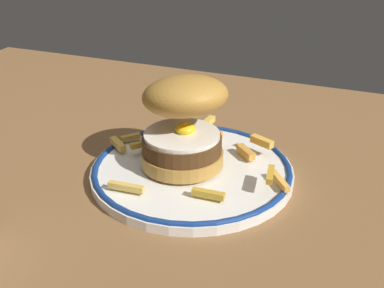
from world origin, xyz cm
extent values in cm
cube|color=brown|center=(0.00, 0.00, -2.00)|extent=(124.06, 86.34, 4.00)
cylinder|color=white|center=(4.29, 1.83, 0.60)|extent=(26.25, 26.25, 1.20)
torus|color=navy|center=(4.29, 1.83, 1.20)|extent=(25.85, 25.85, 0.80)
cylinder|color=#B28038|center=(2.94, 1.73, 2.50)|extent=(10.69, 10.69, 1.80)
cylinder|color=#482D15|center=(2.94, 1.73, 4.42)|extent=(10.25, 10.25, 2.05)
cylinder|color=white|center=(2.94, 1.73, 5.70)|extent=(9.70, 9.70, 0.50)
ellipsoid|color=yellow|center=(3.17, 2.28, 6.37)|extent=(2.60, 2.60, 1.40)
ellipsoid|color=#B57F33|center=(2.71, 3.42, 10.34)|extent=(15.88, 15.86, 6.71)
cube|color=#EEB84F|center=(-7.14, 2.63, 2.05)|extent=(3.47, 2.92, 0.90)
cube|color=gold|center=(9.99, 6.97, 2.09)|extent=(3.17, 3.08, 0.98)
cube|color=gold|center=(-3.22, 3.12, 2.68)|extent=(3.15, 3.65, 0.72)
cube|color=gold|center=(11.64, 8.90, 3.08)|extent=(3.47, 2.29, 0.99)
cube|color=gold|center=(-0.62, -6.73, 1.98)|extent=(4.50, 1.07, 0.76)
cube|color=gold|center=(-3.78, 8.44, 2.04)|extent=(3.37, 3.12, 0.88)
cube|color=gold|center=(-6.68, 5.39, 1.97)|extent=(2.39, 2.70, 0.73)
cube|color=gold|center=(8.90, -4.55, 1.99)|extent=(3.91, 0.93, 0.79)
cube|color=#EDAA47|center=(15.87, 1.55, 1.96)|extent=(3.17, 3.90, 0.71)
cube|color=gold|center=(3.14, 10.49, 3.81)|extent=(1.24, 3.64, 0.88)
cube|color=gold|center=(3.66, 9.41, 2.00)|extent=(3.48, 4.27, 0.80)
cube|color=gold|center=(14.95, -0.30, 3.47)|extent=(1.30, 3.65, 0.75)
camera|label=1|loc=(24.63, -48.26, 31.71)|focal=44.64mm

